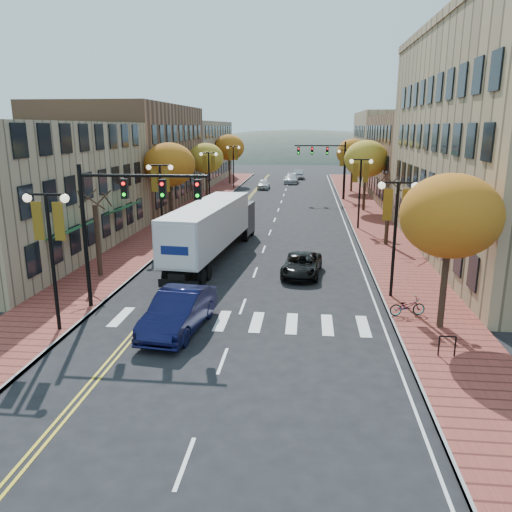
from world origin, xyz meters
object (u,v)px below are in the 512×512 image
(black_suv, at_px, (302,265))
(bicycle, at_px, (407,306))
(semi_truck, at_px, (214,225))
(navy_sedan, at_px, (179,311))

(black_suv, bearing_deg, bicycle, -47.31)
(semi_truck, height_order, bicycle, semi_truck)
(semi_truck, distance_m, bicycle, 15.02)
(black_suv, bearing_deg, navy_sedan, -114.69)
(navy_sedan, relative_size, bicycle, 3.21)
(black_suv, bearing_deg, semi_truck, 154.18)
(navy_sedan, bearing_deg, semi_truck, 99.96)
(black_suv, distance_m, bicycle, 8.20)
(navy_sedan, xyz_separation_m, bicycle, (10.18, 2.47, -0.30))
(semi_truck, relative_size, bicycle, 9.28)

